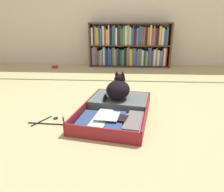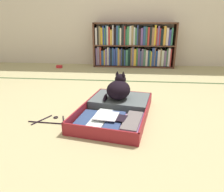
{
  "view_description": "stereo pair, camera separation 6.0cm",
  "coord_description": "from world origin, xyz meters",
  "px_view_note": "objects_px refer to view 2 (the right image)",
  "views": [
    {
      "loc": [
        0.1,
        -1.72,
        0.77
      ],
      "look_at": [
        -0.01,
        -0.03,
        0.17
      ],
      "focal_mm": 32.49,
      "sensor_mm": 36.0,
      "label": 1
    },
    {
      "loc": [
        0.16,
        -1.72,
        0.77
      ],
      "look_at": [
        -0.01,
        -0.03,
        0.17
      ],
      "focal_mm": 32.49,
      "sensor_mm": 36.0,
      "label": 2
    }
  ],
  "objects_px": {
    "open_suitcase": "(117,109)",
    "small_red_pouch": "(59,67)",
    "black_cat": "(119,89)",
    "clothes_hanger": "(52,121)",
    "bookshelf": "(133,46)"
  },
  "relations": [
    {
      "from": "bookshelf",
      "to": "open_suitcase",
      "type": "relative_size",
      "value": 1.6
    },
    {
      "from": "open_suitcase",
      "to": "clothes_hanger",
      "type": "bearing_deg",
      "value": -157.2
    },
    {
      "from": "open_suitcase",
      "to": "small_red_pouch",
      "type": "xyz_separation_m",
      "value": [
        -1.25,
        1.98,
        -0.02
      ]
    },
    {
      "from": "bookshelf",
      "to": "open_suitcase",
      "type": "xyz_separation_m",
      "value": [
        -0.13,
        -2.26,
        -0.34
      ]
    },
    {
      "from": "black_cat",
      "to": "small_red_pouch",
      "type": "xyz_separation_m",
      "value": [
        -1.26,
        1.85,
        -0.17
      ]
    },
    {
      "from": "black_cat",
      "to": "clothes_hanger",
      "type": "xyz_separation_m",
      "value": [
        -0.53,
        -0.35,
        -0.19
      ]
    },
    {
      "from": "bookshelf",
      "to": "clothes_hanger",
      "type": "bearing_deg",
      "value": -104.78
    },
    {
      "from": "small_red_pouch",
      "to": "black_cat",
      "type": "bearing_deg",
      "value": -55.87
    },
    {
      "from": "open_suitcase",
      "to": "small_red_pouch",
      "type": "distance_m",
      "value": 2.34
    },
    {
      "from": "clothes_hanger",
      "to": "open_suitcase",
      "type": "bearing_deg",
      "value": 22.8
    },
    {
      "from": "black_cat",
      "to": "clothes_hanger",
      "type": "distance_m",
      "value": 0.66
    },
    {
      "from": "open_suitcase",
      "to": "small_red_pouch",
      "type": "height_order",
      "value": "open_suitcase"
    },
    {
      "from": "clothes_hanger",
      "to": "black_cat",
      "type": "bearing_deg",
      "value": 33.03
    },
    {
      "from": "open_suitcase",
      "to": "black_cat",
      "type": "bearing_deg",
      "value": 88.08
    },
    {
      "from": "bookshelf",
      "to": "small_red_pouch",
      "type": "relative_size",
      "value": 15.26
    }
  ]
}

